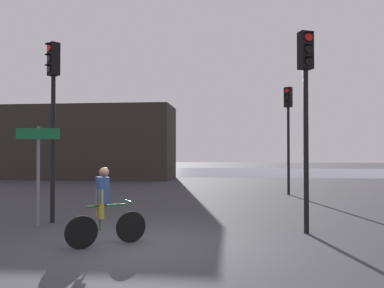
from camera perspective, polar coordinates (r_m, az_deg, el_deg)
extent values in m
plane|color=#333338|center=(8.06, -7.55, -15.11)|extent=(120.00, 120.00, 0.00)
cube|color=slate|center=(36.16, 3.12, -4.23)|extent=(80.00, 16.00, 0.01)
cube|color=#2D2823|center=(28.74, -18.86, 0.21)|extent=(15.80, 4.00, 5.19)
cylinder|color=black|center=(9.33, 16.99, -1.01)|extent=(0.12, 0.12, 3.92)
cube|color=black|center=(9.64, 16.90, 13.46)|extent=(0.39, 0.34, 0.90)
cylinder|color=red|center=(9.61, 17.34, 15.31)|extent=(0.19, 0.10, 0.19)
cube|color=black|center=(9.63, 17.41, 15.97)|extent=(0.22, 0.18, 0.02)
cylinder|color=black|center=(9.53, 17.35, 13.64)|extent=(0.19, 0.10, 0.19)
cube|color=black|center=(9.55, 17.42, 14.30)|extent=(0.22, 0.18, 0.02)
cylinder|color=black|center=(9.46, 17.37, 11.94)|extent=(0.19, 0.10, 0.19)
cube|color=black|center=(9.47, 17.43, 12.61)|extent=(0.22, 0.18, 0.02)
cylinder|color=black|center=(10.97, -20.43, -0.67)|extent=(0.12, 0.12, 4.05)
cube|color=black|center=(11.27, -20.34, 12.01)|extent=(0.40, 0.39, 0.90)
cylinder|color=red|center=(11.28, -20.97, 13.52)|extent=(0.17, 0.14, 0.19)
cube|color=black|center=(11.30, -21.06, 14.07)|extent=(0.22, 0.21, 0.02)
cylinder|color=black|center=(11.21, -20.98, 12.08)|extent=(0.17, 0.14, 0.19)
cube|color=black|center=(11.23, -21.07, 12.64)|extent=(0.22, 0.21, 0.02)
cylinder|color=black|center=(11.15, -20.99, 10.63)|extent=(0.17, 0.14, 0.19)
cube|color=black|center=(11.16, -21.08, 11.19)|extent=(0.22, 0.21, 0.02)
cylinder|color=black|center=(17.37, 14.48, -1.02)|extent=(0.12, 0.12, 3.95)
cube|color=black|center=(17.55, 14.44, 6.92)|extent=(0.40, 0.38, 0.90)
cylinder|color=red|center=(17.47, 14.24, 7.91)|extent=(0.17, 0.13, 0.19)
cube|color=black|center=(17.47, 14.21, 8.28)|extent=(0.22, 0.21, 0.02)
cylinder|color=black|center=(17.43, 14.24, 6.97)|extent=(0.17, 0.13, 0.19)
cube|color=black|center=(17.42, 14.21, 7.34)|extent=(0.22, 0.21, 0.02)
cylinder|color=black|center=(17.39, 14.25, 6.03)|extent=(0.17, 0.13, 0.19)
cube|color=black|center=(17.38, 14.22, 6.39)|extent=(0.22, 0.21, 0.02)
cylinder|color=slate|center=(10.54, -22.40, -4.57)|extent=(0.08, 0.08, 2.60)
cube|color=#116038|center=(10.48, -22.44, 1.48)|extent=(1.09, 0.23, 0.28)
cylinder|color=black|center=(8.29, -9.28, -12.38)|extent=(0.55, 0.43, 0.66)
cylinder|color=black|center=(7.97, -16.50, -12.80)|extent=(0.55, 0.43, 0.66)
cylinder|color=#1E592D|center=(8.03, -12.80, -9.11)|extent=(0.70, 0.54, 0.04)
cylinder|color=#1E592D|center=(8.02, -13.84, -10.74)|extent=(0.04, 0.04, 0.55)
cylinder|color=#1E592D|center=(8.18, -9.60, -8.62)|extent=(0.30, 0.39, 0.03)
cylinder|color=olive|center=(7.88, -13.62, -8.89)|extent=(0.11, 0.11, 0.60)
cylinder|color=olive|center=(8.07, -14.05, -8.70)|extent=(0.11, 0.11, 0.60)
cube|color=navy|center=(7.96, -13.48, -6.85)|extent=(0.34, 0.36, 0.54)
sphere|color=#846047|center=(7.94, -13.26, -4.19)|extent=(0.20, 0.20, 0.20)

